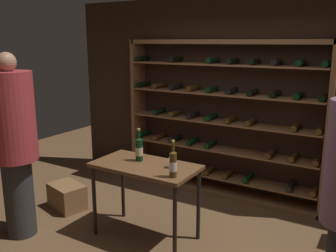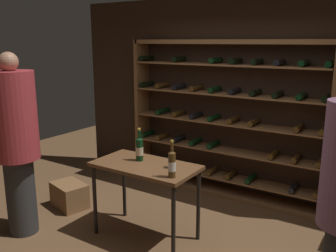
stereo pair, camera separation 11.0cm
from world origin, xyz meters
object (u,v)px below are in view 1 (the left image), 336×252
object	(u,v)px
person_host_in_suit	(13,138)
wine_glass_stemmed_right	(171,157)
wine_bottle_gold_foil	(173,164)
tasting_table	(145,173)
wine_bottle_black_capsule	(139,149)
wine_rack	(222,120)
wine_crate	(67,196)

from	to	relation	value
person_host_in_suit	wine_glass_stemmed_right	bearing A→B (deg)	11.98
wine_bottle_gold_foil	tasting_table	bearing A→B (deg)	158.89
wine_bottle_gold_foil	wine_bottle_black_capsule	distance (m)	0.63
tasting_table	wine_bottle_gold_foil	size ratio (longest dim) A/B	3.05
tasting_table	wine_bottle_black_capsule	size ratio (longest dim) A/B	3.10
wine_rack	wine_bottle_gold_foil	size ratio (longest dim) A/B	7.66
tasting_table	wine_bottle_gold_foil	world-z (taller)	wine_bottle_gold_foil
wine_bottle_black_capsule	person_host_in_suit	bearing A→B (deg)	-146.14
wine_bottle_gold_foil	wine_glass_stemmed_right	distance (m)	0.28
person_host_in_suit	wine_bottle_gold_foil	size ratio (longest dim) A/B	5.47
person_host_in_suit	wine_glass_stemmed_right	distance (m)	1.74
person_host_in_suit	wine_bottle_gold_foil	xyz separation A→B (m)	(1.72, 0.51, -0.14)
wine_rack	wine_crate	distance (m)	2.35
wine_bottle_gold_foil	wine_crate	bearing A→B (deg)	172.37
wine_glass_stemmed_right	wine_bottle_gold_foil	bearing A→B (deg)	-55.70
wine_glass_stemmed_right	wine_rack	bearing A→B (deg)	93.06
person_host_in_suit	wine_glass_stemmed_right	xyz separation A→B (m)	(1.56, 0.75, -0.16)
tasting_table	wine_crate	size ratio (longest dim) A/B	2.41
person_host_in_suit	wine_bottle_black_capsule	world-z (taller)	person_host_in_suit
wine_bottle_gold_foil	wine_glass_stemmed_right	xyz separation A→B (m)	(-0.16, 0.23, -0.02)
wine_rack	person_host_in_suit	xyz separation A→B (m)	(-1.48, -2.27, 0.04)
tasting_table	wine_bottle_black_capsule	world-z (taller)	wine_bottle_black_capsule
tasting_table	wine_glass_stemmed_right	world-z (taller)	wine_glass_stemmed_right
person_host_in_suit	wine_bottle_gold_foil	distance (m)	1.80
wine_glass_stemmed_right	wine_bottle_black_capsule	bearing A→B (deg)	178.17
wine_crate	wine_glass_stemmed_right	world-z (taller)	wine_glass_stemmed_right
wine_crate	wine_bottle_gold_foil	bearing A→B (deg)	-7.63
person_host_in_suit	wine_glass_stemmed_right	size ratio (longest dim) A/B	13.21
wine_crate	wine_bottle_black_capsule	bearing A→B (deg)	0.43
tasting_table	wine_glass_stemmed_right	distance (m)	0.37
wine_crate	wine_bottle_gold_foil	world-z (taller)	wine_bottle_gold_foil
wine_bottle_gold_foil	wine_glass_stemmed_right	bearing A→B (deg)	124.30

